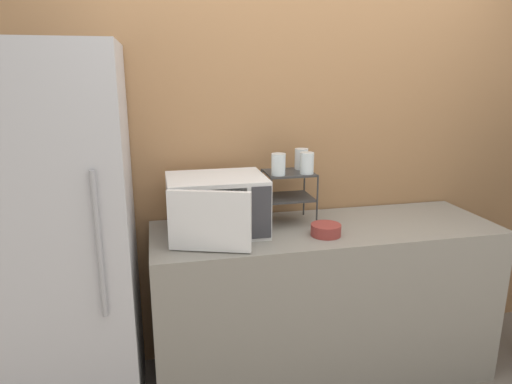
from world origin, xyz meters
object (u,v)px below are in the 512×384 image
Objects in this scene: microwave at (216,205)px; glass_front_left at (278,164)px; bowl at (326,230)px; dish_rack at (289,186)px; refrigerator at (69,242)px; glass_front_right at (307,163)px; glass_back_right at (301,159)px.

glass_front_left reaches higher than microwave.
microwave is 0.60m from bowl.
microwave is at bearing -167.73° from dish_rack.
microwave is at bearing 163.77° from bowl.
refrigerator reaches higher than microwave.
glass_front_right is 0.06× the size of refrigerator.
dish_rack is at bearing 117.19° from bowl.
microwave reaches higher than bowl.
glass_back_right is (0.17, 0.13, 0.00)m from glass_front_left.
microwave is 1.83× the size of dish_rack.
glass_front_left and glass_front_right have the same top height.
refrigerator reaches higher than dish_rack.
glass_back_right is at bearing 8.77° from refrigerator.
glass_front_left is at bearing 4.55° from microwave.
dish_rack is 1.85× the size of bowl.
glass_back_right is at bearing 97.19° from bowl.
glass_front_left is 0.22m from glass_back_right.
dish_rack is 1.20m from refrigerator.
glass_front_right is 0.38m from bowl.
microwave is 4.58× the size of glass_front_left.
glass_front_left is (0.35, 0.03, 0.20)m from microwave.
dish_rack is at bearing 38.95° from glass_front_left.
refrigerator is at bearing -176.91° from glass_front_right.
glass_front_left is at bearing 3.48° from refrigerator.
microwave reaches higher than dish_rack.
bowl is at bearing -82.81° from glass_back_right.
glass_front_right is 0.74× the size of bowl.
glass_front_right is at bearing -94.41° from glass_back_right.
refrigerator is at bearing -177.02° from microwave.
refrigerator is (-1.10, -0.07, -0.33)m from glass_front_left.
glass_back_right is (0.52, 0.16, 0.20)m from microwave.
glass_front_left is 0.74× the size of bowl.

